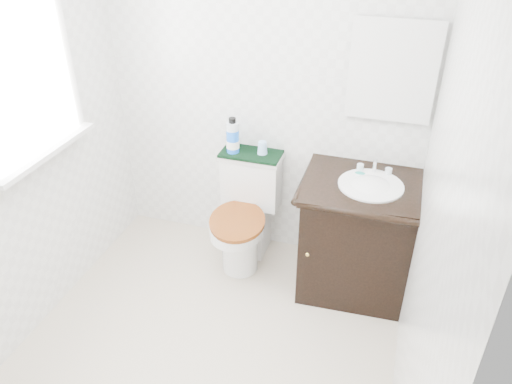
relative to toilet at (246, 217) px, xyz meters
The scene contains 12 objects.
floor 1.03m from the toilet, 87.04° to the right, with size 2.40×2.40×0.00m, color beige.
wall_back 0.88m from the toilet, 77.84° to the left, with size 2.40×2.40×0.00m, color silver.
wall_right 1.73m from the toilet, 40.09° to the right, with size 2.40×2.40×0.00m, color silver.
window 1.73m from the toilet, 144.86° to the right, with size 0.02×0.70×0.90m, color white.
mirror 1.41m from the toilet, 13.47° to the left, with size 0.50×0.02×0.60m, color silver.
toilet is the anchor object (origin of this frame).
vanity 0.82m from the toilet, ahead, with size 0.80×0.69×0.92m.
trash_bin 0.25m from the toilet, 90.00° to the left, with size 0.22×0.19×0.28m.
towel 0.47m from the toilet, 90.00° to the left, with size 0.42×0.22×0.02m, color black.
mouthwash_bottle 0.60m from the toilet, 141.33° to the left, with size 0.09×0.09×0.25m.
cup 0.53m from the toilet, 59.87° to the left, with size 0.07×0.07×0.09m, color #9BC9FE.
soap_bar 0.90m from the toilet, ahead, with size 0.07×0.05×0.02m, color #1A7F72.
Camera 1 is at (0.91, -1.84, 2.40)m, focal length 35.00 mm.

